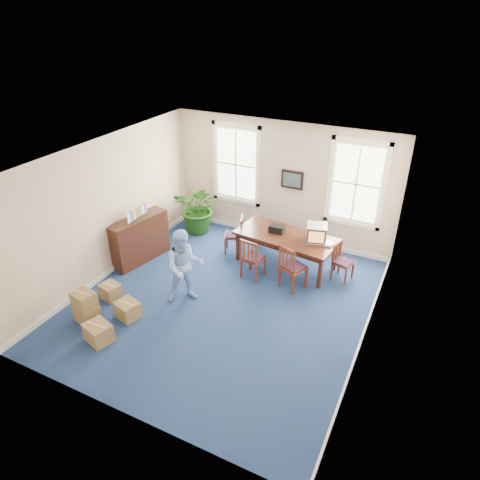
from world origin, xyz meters
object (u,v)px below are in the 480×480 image
at_px(man, 185,267).
at_px(cardboard_boxes, 95,306).
at_px(chair_near_left, 253,257).
at_px(credenza, 140,238).
at_px(conference_table, 285,250).
at_px(crt_tv, 316,233).
at_px(potted_plant, 199,208).

bearing_deg(man, cardboard_boxes, -170.15).
distance_m(chair_near_left, cardboard_boxes, 3.60).
bearing_deg(credenza, man, -13.67).
height_order(conference_table, credenza, credenza).
relative_size(crt_tv, cardboard_boxes, 0.39).
bearing_deg(crt_tv, conference_table, 168.36).
height_order(chair_near_left, man, man).
bearing_deg(conference_table, man, -115.37).
relative_size(conference_table, credenza, 1.56).
relative_size(chair_near_left, potted_plant, 0.74).
xyz_separation_m(crt_tv, potted_plant, (-3.50, 0.55, -0.31)).
height_order(credenza, cardboard_boxes, credenza).
bearing_deg(man, conference_table, 19.07).
distance_m(conference_table, credenza, 3.60).
bearing_deg(chair_near_left, crt_tv, -137.35).
relative_size(crt_tv, potted_plant, 0.35).
xyz_separation_m(crt_tv, cardboard_boxes, (-3.38, -3.73, -0.67)).
bearing_deg(conference_table, cardboard_boxes, -119.18).
height_order(conference_table, chair_near_left, chair_near_left).
bearing_deg(potted_plant, man, -64.54).
relative_size(man, potted_plant, 1.18).
bearing_deg(crt_tv, cardboard_boxes, -148.25).
bearing_deg(credenza, cardboard_boxes, -62.31).
relative_size(chair_near_left, credenza, 0.68).
height_order(chair_near_left, credenza, credenza).
height_order(man, credenza, man).
xyz_separation_m(conference_table, cardboard_boxes, (-2.67, -3.67, -0.05)).
distance_m(man, credenza, 2.12).
relative_size(conference_table, cardboard_boxes, 1.92).
distance_m(crt_tv, cardboard_boxes, 5.08).
bearing_deg(chair_near_left, conference_table, -114.34).
relative_size(man, credenza, 1.08).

